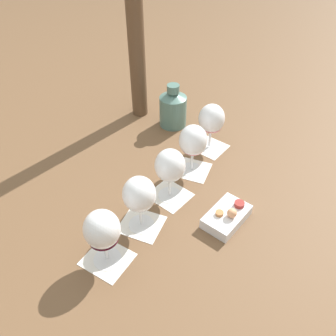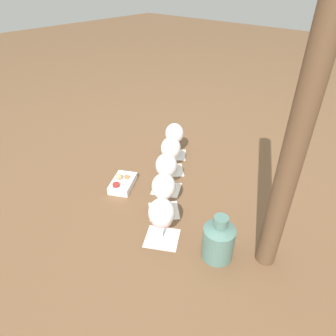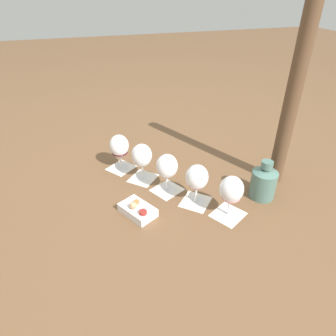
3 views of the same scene
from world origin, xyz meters
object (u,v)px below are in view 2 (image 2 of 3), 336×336
at_px(wine_glass_0, 162,214).
at_px(snack_dish, 123,183).
at_px(umbrella_pole, 292,157).
at_px(ceramic_vase, 218,240).
at_px(wine_glass_3, 171,150).
at_px(wine_glass_1, 164,188).
at_px(wine_glass_2, 166,167).
at_px(wine_glass_4, 174,135).

xyz_separation_m(wine_glass_0, snack_dish, (0.10, 0.31, -0.09)).
bearing_deg(umbrella_pole, ceramic_vase, 125.96).
bearing_deg(wine_glass_3, ceramic_vase, -122.23).
distance_m(wine_glass_3, umbrella_pole, 0.62).
height_order(snack_dish, umbrella_pole, umbrella_pole).
relative_size(wine_glass_1, wine_glass_2, 1.00).
relative_size(wine_glass_2, ceramic_vase, 1.01).
relative_size(wine_glass_4, umbrella_pole, 0.22).
bearing_deg(wine_glass_4, wine_glass_3, -146.53).
relative_size(wine_glass_1, snack_dish, 1.03).
distance_m(ceramic_vase, umbrella_pole, 0.34).
relative_size(wine_glass_0, wine_glass_1, 1.00).
bearing_deg(snack_dish, wine_glass_2, -53.87).
xyz_separation_m(wine_glass_3, umbrella_pole, (-0.17, -0.53, 0.26)).
height_order(wine_glass_3, ceramic_vase, wine_glass_3).
bearing_deg(umbrella_pole, wine_glass_2, 82.23).
bearing_deg(snack_dish, wine_glass_4, 0.34).
height_order(wine_glass_1, wine_glass_4, same).
distance_m(wine_glass_3, wine_glass_4, 0.13).
distance_m(ceramic_vase, snack_dish, 0.49).
bearing_deg(wine_glass_3, wine_glass_4, 33.47).
relative_size(ceramic_vase, snack_dish, 1.02).
xyz_separation_m(ceramic_vase, snack_dish, (0.04, 0.49, -0.05)).
bearing_deg(wine_glass_1, wine_glass_4, 34.69).
bearing_deg(wine_glass_0, wine_glass_4, 35.79).
bearing_deg(wine_glass_1, snack_dish, 89.95).
height_order(wine_glass_1, umbrella_pole, umbrella_pole).
height_order(wine_glass_0, ceramic_vase, wine_glass_0).
height_order(wine_glass_2, ceramic_vase, wine_glass_2).
height_order(wine_glass_0, wine_glass_4, same).
xyz_separation_m(wine_glass_0, wine_glass_1, (0.10, 0.08, -0.00)).
relative_size(ceramic_vase, umbrella_pole, 0.21).
height_order(ceramic_vase, umbrella_pole, umbrella_pole).
distance_m(wine_glass_0, wine_glass_2, 0.27).
bearing_deg(wine_glass_3, umbrella_pole, -108.08).
distance_m(wine_glass_2, wine_glass_3, 0.13).
relative_size(wine_glass_0, umbrella_pole, 0.22).
bearing_deg(umbrella_pole, wine_glass_1, 96.52).
height_order(wine_glass_3, snack_dish, wine_glass_3).
distance_m(wine_glass_0, ceramic_vase, 0.19).
xyz_separation_m(wine_glass_0, wine_glass_4, (0.43, 0.31, 0.00)).
bearing_deg(wine_glass_0, wine_glass_1, 39.07).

